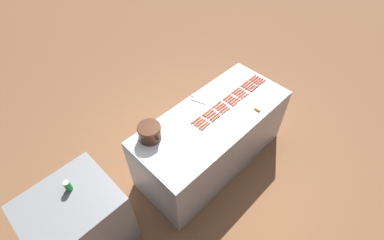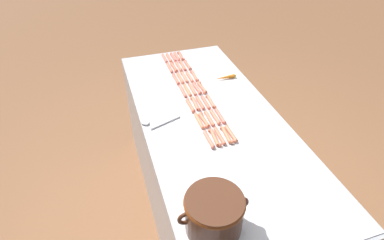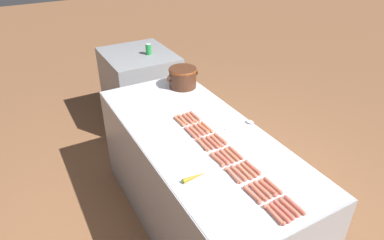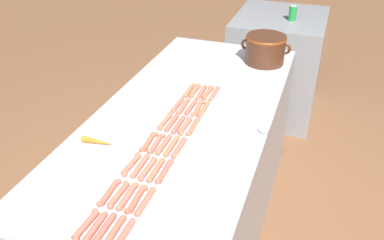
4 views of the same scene
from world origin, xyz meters
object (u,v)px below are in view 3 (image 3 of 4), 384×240
object	(u,v)px
hot_dog_2	(233,175)
hot_dog_14	(284,210)
hot_dog_26	(203,128)
hot_dog_23	(249,170)
hot_dog_16	(244,172)
hot_dog_33	(207,127)
back_cabinet	(141,89)
hot_dog_7	(280,212)
hot_dog_4	(202,144)
hot_dog_19	(199,129)
hot_dog_17	(227,156)
hot_dog_22	(268,187)
hot_dog_3	(217,159)
hot_dog_9	(239,173)
hot_dog_29	(273,185)
hot_dog_34	(195,116)
soda_can	(149,49)
hot_dog_21	(289,207)
hot_dog_12	(195,131)
serving_spoon	(244,122)
hot_dog_20	(188,119)
hot_dog_24	(231,154)
hot_dog_6	(179,121)
hot_dog_13	(183,120)
hot_dog_32	(220,139)
hot_dog_11	(207,143)
hot_dog_0	(274,215)
hot_dog_31	(236,153)
hot_dog_18	(212,142)
hot_dog_10	(222,158)
hot_dog_1	(252,194)
hot_dog_8	(258,192)
hot_dog_30	(253,167)
hot_dog_27	(191,117)
hot_dog_15	(263,189)
hot_dog_25	(216,141)
carrot	(194,177)

from	to	relation	value
hot_dog_2	hot_dog_14	distance (m)	0.38
hot_dog_26	hot_dog_23	bearing A→B (deg)	-90.09
hot_dog_16	hot_dog_33	xyz separation A→B (m)	(0.07, 0.56, 0.00)
back_cabinet	hot_dog_7	xyz separation A→B (m)	(-0.25, -2.74, 0.47)
hot_dog_4	hot_dog_19	world-z (taller)	same
hot_dog_17	hot_dog_22	xyz separation A→B (m)	(0.04, -0.37, 0.00)
hot_dog_2	hot_dog_22	xyz separation A→B (m)	(0.12, -0.19, 0.00)
hot_dog_23	hot_dog_3	bearing A→B (deg)	122.21
hot_dog_9	hot_dog_29	size ratio (longest dim) A/B	1.00
hot_dog_2	hot_dog_34	bearing A→B (deg)	78.41
hot_dog_29	soda_can	bearing A→B (deg)	84.48
hot_dog_21	hot_dog_12	bearing A→B (deg)	94.75
hot_dog_33	serving_spoon	bearing A→B (deg)	-15.56
hot_dog_3	hot_dog_20	world-z (taller)	same
hot_dog_24	hot_dog_33	bearing A→B (deg)	84.50
hot_dog_6	hot_dog_33	world-z (taller)	same
hot_dog_13	hot_dog_32	distance (m)	0.38
hot_dog_11	hot_dog_14	xyz separation A→B (m)	(0.04, -0.74, 0.00)
hot_dog_7	hot_dog_0	bearing A→B (deg)	176.78
hot_dog_11	hot_dog_20	size ratio (longest dim) A/B	1.00
hot_dog_2	hot_dog_33	bearing A→B (deg)	74.89
hot_dog_14	hot_dog_31	world-z (taller)	same
hot_dog_18	hot_dog_19	world-z (taller)	same
hot_dog_10	hot_dog_29	xyz separation A→B (m)	(0.11, -0.37, 0.00)
hot_dog_22	hot_dog_33	distance (m)	0.75
hot_dog_1	hot_dog_3	world-z (taller)	same
hot_dog_7	hot_dog_11	distance (m)	0.75
hot_dog_20	hot_dog_32	size ratio (longest dim) A/B	1.00
hot_dog_10	hot_dog_18	xyz separation A→B (m)	(0.04, 0.19, 0.00)
hot_dog_16	hot_dog_13	bearing A→B (deg)	93.26
hot_dog_8	hot_dog_30	world-z (taller)	same
hot_dog_32	serving_spoon	bearing A→B (deg)	19.42
hot_dog_0	hot_dog_27	size ratio (longest dim) A/B	1.00
hot_dog_9	hot_dog_32	size ratio (longest dim) A/B	1.00
hot_dog_26	hot_dog_27	xyz separation A→B (m)	(-0.00, 0.18, 0.00)
hot_dog_20	hot_dog_7	bearing A→B (deg)	-91.91
hot_dog_15	hot_dog_34	bearing A→B (deg)	85.36
hot_dog_9	hot_dog_25	size ratio (longest dim) A/B	1.00
hot_dog_18	hot_dog_32	distance (m)	0.08
hot_dog_21	hot_dog_31	world-z (taller)	same
hot_dog_18	hot_dog_29	distance (m)	0.56
hot_dog_26	hot_dog_34	size ratio (longest dim) A/B	1.00
back_cabinet	hot_dog_27	world-z (taller)	hot_dog_27
hot_dog_14	hot_dog_29	xyz separation A→B (m)	(0.08, 0.18, 0.00)
hot_dog_2	hot_dog_26	xyz separation A→B (m)	(0.12, 0.56, 0.00)
hot_dog_33	carrot	xyz separation A→B (m)	(-0.37, -0.46, 0.00)
hot_dog_12	hot_dog_33	bearing A→B (deg)	3.90
hot_dog_7	hot_dog_30	bearing A→B (deg)	73.51
hot_dog_25	hot_dog_26	bearing A→B (deg)	88.66
hot_dog_25	hot_dog_34	size ratio (longest dim) A/B	1.00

